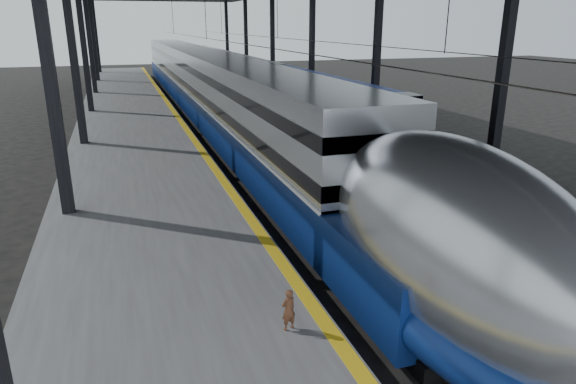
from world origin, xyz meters
name	(u,v)px	position (x,y,z in m)	size (l,w,h in m)	color
ground	(304,289)	(0.00, 0.00, 0.00)	(160.00, 160.00, 0.00)	black
platform	(131,131)	(-3.50, 20.00, 0.50)	(6.00, 80.00, 1.00)	#4C4C4F
yellow_strip	(179,119)	(-0.70, 20.00, 1.00)	(0.30, 80.00, 0.01)	gold
rails	(263,129)	(4.50, 20.00, 0.08)	(6.52, 80.00, 0.16)	slate
tgv_train	(210,90)	(2.00, 24.56, 2.13)	(3.18, 65.20, 4.56)	#B9BBC1
second_train	(244,77)	(7.00, 35.36, 1.80)	(2.58, 56.05, 3.55)	navy
child	(288,310)	(-1.42, -3.05, 1.41)	(0.30, 0.20, 0.82)	#4C2B19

